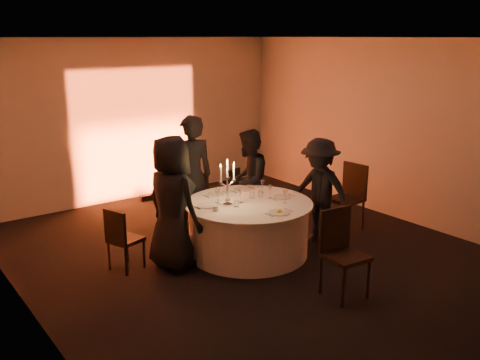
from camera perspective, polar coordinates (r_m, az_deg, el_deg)
floor at (r=7.75m, az=0.89°, el=-7.83°), size 7.00×7.00×0.00m
ceiling at (r=7.14m, az=0.99°, el=14.95°), size 7.00×7.00×0.00m
wall_back at (r=10.26m, az=-11.07°, el=6.32°), size 7.00×0.00×7.00m
wall_left at (r=6.02m, az=-22.42°, el=-0.69°), size 0.00×7.00×7.00m
wall_right at (r=9.39m, az=15.72°, el=5.24°), size 0.00×7.00×7.00m
uplighter_fixture at (r=10.31m, az=-9.94°, el=-1.86°), size 0.25×0.12×0.10m
banquet_table at (r=7.61m, az=0.90°, el=-5.16°), size 1.80×1.80×0.77m
chair_left at (r=7.20m, az=-12.54°, el=-5.90°), size 0.48×0.48×0.86m
chair_back_left at (r=8.59m, az=-4.93°, el=-1.87°), size 0.42×0.42×0.92m
chair_back_right at (r=9.06m, az=-1.23°, el=-1.16°), size 0.50×0.50×0.86m
chair_right at (r=8.70m, az=11.61°, el=-1.33°), size 0.50×0.50×1.06m
chair_front at (r=6.51m, az=10.69°, el=-7.04°), size 0.50×0.50×1.05m
guest_left at (r=7.06m, az=-7.27°, el=-2.49°), size 0.74×0.98×1.80m
guest_back_left at (r=8.19m, az=-5.23°, el=0.38°), size 0.77×0.59×1.89m
guest_back_right at (r=8.48m, az=0.91°, el=-0.00°), size 1.00×0.96×1.62m
guest_right at (r=8.03m, az=8.46°, el=-1.16°), size 0.79×1.12×1.59m
plate_left at (r=7.33m, az=-3.49°, el=-2.73°), size 0.36×0.30×0.01m
plate_back_left at (r=7.84m, az=-2.63°, el=-1.52°), size 0.36×0.25×0.01m
plate_back_right at (r=8.06m, az=0.30°, el=-1.05°), size 0.35×0.28×0.01m
plate_right at (r=7.74m, az=4.55°, el=-1.79°), size 0.36×0.26×0.01m
plate_front at (r=7.05m, az=4.21°, el=-3.40°), size 0.36×0.29×0.08m
coffee_cup at (r=7.13m, az=-2.62°, el=-3.06°), size 0.11×0.11×0.07m
candelabra at (r=7.29m, az=-1.35°, el=-1.01°), size 0.27×0.13×0.65m
wine_glass_a at (r=7.89m, az=2.41°, el=-0.43°), size 0.07×0.07×0.19m
wine_glass_b at (r=7.53m, az=-2.33°, el=-1.19°), size 0.07×0.07×0.19m
wine_glass_c at (r=7.65m, az=3.23°, el=-0.94°), size 0.07×0.07×0.19m
wine_glass_d at (r=7.42m, az=4.86°, el=-1.49°), size 0.07×0.07×0.19m
wine_glass_e at (r=7.43m, az=-2.45°, el=-1.42°), size 0.07×0.07×0.19m
wine_glass_f at (r=7.42m, az=0.08°, el=-1.42°), size 0.07×0.07×0.19m
tumbler_a at (r=7.72m, az=2.21°, el=-1.51°), size 0.07×0.07×0.09m
tumbler_b at (r=7.67m, az=1.31°, el=-1.61°), size 0.07×0.07×0.09m
tumbler_c at (r=7.28m, az=-0.41°, el=-2.53°), size 0.07×0.07×0.09m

